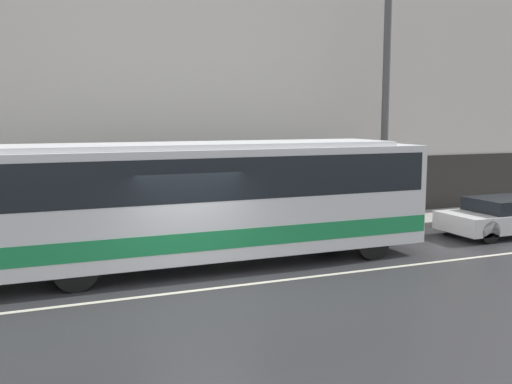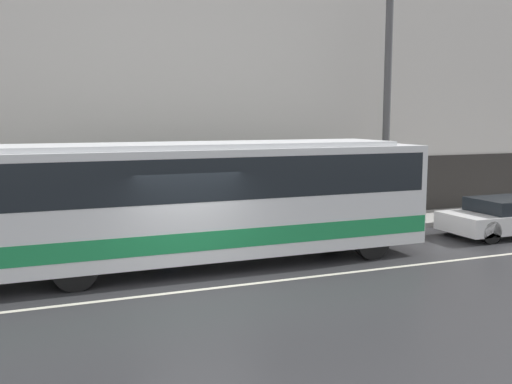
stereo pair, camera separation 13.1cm
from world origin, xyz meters
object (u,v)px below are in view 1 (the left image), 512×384
(transit_bus, at_px, (209,196))
(sedan_white_front, at_px, (506,216))
(pedestrian_waiting, at_px, (165,210))
(utility_pole_near, at_px, (385,106))

(transit_bus, height_order, sedan_white_front, transit_bus)
(transit_bus, height_order, pedestrian_waiting, transit_bus)
(utility_pole_near, bearing_deg, transit_bus, -159.03)
(sedan_white_front, bearing_deg, utility_pole_near, 135.98)
(sedan_white_front, xyz_separation_m, pedestrian_waiting, (-10.41, 3.50, 0.32))
(transit_bus, bearing_deg, sedan_white_front, 0.00)
(utility_pole_near, relative_size, pedestrian_waiting, 4.95)
(utility_pole_near, distance_m, pedestrian_waiting, 8.25)
(transit_bus, distance_m, utility_pole_near, 8.09)
(utility_pole_near, xyz_separation_m, pedestrian_waiting, (-7.55, 0.73, -3.24))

